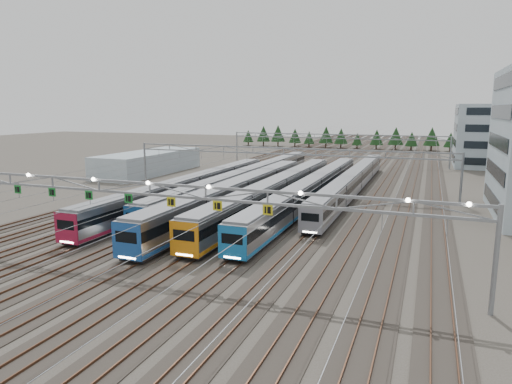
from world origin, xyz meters
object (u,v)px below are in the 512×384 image
(train_b, at_px, (248,178))
(train_f, at_px, (354,181))
(train_e, at_px, (312,190))
(gantry_near, at_px, (149,192))
(gantry_far, at_px, (335,140))
(train_d, at_px, (277,191))
(train_a, at_px, (192,188))
(train_c, at_px, (238,194))
(depot_bldg_north, at_px, (503,136))
(gantry_mid, at_px, (284,156))
(west_shed, at_px, (149,162))

(train_b, xyz_separation_m, train_f, (18.00, 4.45, -0.08))
(train_b, height_order, train_e, train_e)
(train_b, xyz_separation_m, train_e, (13.50, -7.21, 0.00))
(gantry_near, bearing_deg, gantry_far, 89.97)
(train_d, height_order, gantry_far, gantry_far)
(train_b, bearing_deg, train_a, -109.75)
(train_c, height_order, depot_bldg_north, depot_bldg_north)
(train_c, relative_size, depot_bldg_north, 2.38)
(gantry_mid, bearing_deg, train_a, -133.07)
(train_b, xyz_separation_m, depot_bldg_north, (46.85, 52.99, 5.64))
(depot_bldg_north, bearing_deg, train_e, -118.99)
(gantry_near, distance_m, gantry_mid, 40.12)
(train_f, height_order, gantry_mid, gantry_mid)
(train_e, bearing_deg, gantry_near, -101.50)
(train_d, bearing_deg, gantry_mid, 102.28)
(gantry_far, bearing_deg, train_d, -87.67)
(west_shed, bearing_deg, gantry_near, -56.03)
(train_a, bearing_deg, gantry_near, -68.25)
(train_a, distance_m, gantry_mid, 17.00)
(train_b, bearing_deg, depot_bldg_north, 48.52)
(train_e, bearing_deg, gantry_far, 97.44)
(west_shed, bearing_deg, train_a, -45.70)
(depot_bldg_north, xyz_separation_m, west_shed, (-76.29, -39.98, -5.39))
(gantry_near, height_order, west_shed, gantry_near)
(train_a, relative_size, train_b, 0.79)
(train_d, relative_size, depot_bldg_north, 2.53)
(train_f, xyz_separation_m, depot_bldg_north, (28.85, 48.55, 5.72))
(depot_bldg_north, bearing_deg, train_d, -120.67)
(west_shed, bearing_deg, depot_bldg_north, 27.66)
(depot_bldg_north, bearing_deg, train_b, -131.48)
(gantry_near, bearing_deg, west_shed, 123.97)
(train_f, bearing_deg, train_c, -124.54)
(train_e, distance_m, gantry_mid, 10.42)
(train_c, height_order, train_e, train_c)
(train_a, bearing_deg, train_c, -16.26)
(train_e, bearing_deg, train_c, -138.55)
(train_e, xyz_separation_m, train_f, (4.50, 11.66, -0.08))
(train_c, bearing_deg, west_shed, 140.29)
(train_d, bearing_deg, depot_bldg_north, 59.33)
(train_c, xyz_separation_m, train_d, (4.50, 4.32, -0.06))
(train_d, distance_m, gantry_near, 30.26)
(train_f, height_order, depot_bldg_north, depot_bldg_north)
(train_a, relative_size, train_e, 0.88)
(train_c, distance_m, gantry_mid, 15.38)
(gantry_mid, height_order, depot_bldg_north, depot_bldg_north)
(train_a, xyz_separation_m, train_c, (9.00, -2.63, 0.14))
(gantry_near, xyz_separation_m, gantry_far, (0.05, 85.12, -0.70))
(train_b, distance_m, train_d, 14.09)
(train_e, xyz_separation_m, gantry_far, (-6.75, 51.71, 4.24))
(train_b, relative_size, gantry_near, 1.20)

